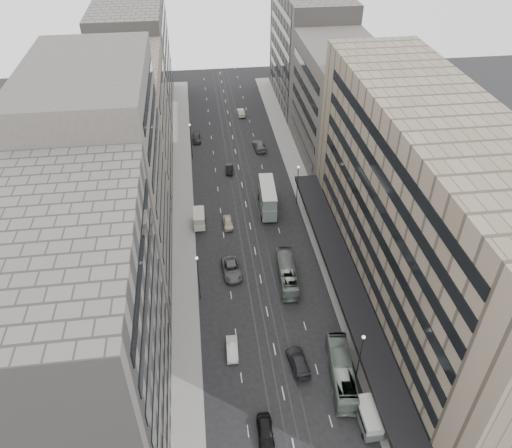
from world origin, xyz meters
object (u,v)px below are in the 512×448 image
bus_near (342,372)px  sedan_0 (265,431)px  bus_far (287,273)px  panel_van (199,218)px  double_decker (268,197)px  vw_microbus (369,417)px  sedan_2 (232,269)px  sedan_1 (232,349)px

bus_near → sedan_0: bearing=37.2°
bus_far → panel_van: size_ratio=2.34×
bus_far → double_decker: double_decker is taller
vw_microbus → sedan_2: size_ratio=0.81×
bus_far → sedan_2: bearing=-14.1°
panel_van → sedan_2: panel_van is taller
sedan_2 → bus_far: bearing=-21.9°
double_decker → sedan_2: 18.76m
bus_far → vw_microbus: (5.12, -25.69, 0.01)m
double_decker → sedan_0: (-6.88, -44.88, -2.02)m
bus_far → sedan_0: size_ratio=2.30×
sedan_0 → sedan_1: 12.70m
double_decker → panel_van: 13.41m
panel_van → bus_near: bearing=-63.9°
bus_near → sedan_0: size_ratio=2.46×
vw_microbus → sedan_2: bearing=115.4°
bus_far → sedan_2: (-8.51, 2.70, -0.63)m
sedan_2 → sedan_1: bearing=-99.3°
sedan_0 → sedan_1: bearing=103.9°
double_decker → sedan_2: double_decker is taller
bus_far → double_decker: size_ratio=1.10×
bus_near → sedan_0: bus_near is taller
double_decker → panel_van: size_ratio=2.12×
sedan_1 → sedan_2: 15.81m
vw_microbus → panel_van: 45.68m
double_decker → sedan_0: double_decker is taller
double_decker → panel_van: (-12.95, -3.27, -1.23)m
bus_far → double_decker: 19.47m
panel_van → double_decker: bearing=14.8°
double_decker → sedan_2: (-8.28, -16.72, -1.96)m
vw_microbus → sedan_1: 19.63m
panel_van → sedan_1: (3.31, -29.21, -0.85)m
sedan_2 → vw_microbus: bearing=-68.7°
bus_near → sedan_2: 24.98m
double_decker → sedan_0: size_ratio=2.09×
bus_near → panel_van: (-16.80, 35.29, -0.01)m
sedan_0 → double_decker: bearing=82.7°
vw_microbus → sedan_0: bearing=178.6°
vw_microbus → sedan_1: vw_microbus is taller
bus_near → sedan_2: size_ratio=1.86×
panel_van → sedan_1: bearing=-82.9°
vw_microbus → bus_near: bearing=102.7°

